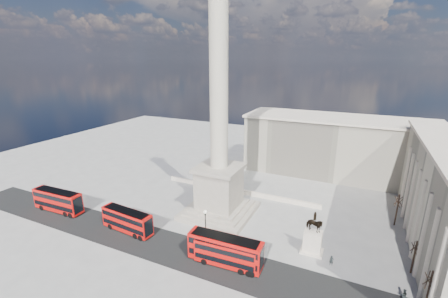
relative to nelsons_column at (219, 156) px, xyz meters
name	(u,v)px	position (x,y,z in m)	size (l,w,h in m)	color
ground	(209,224)	(0.00, -5.00, -12.92)	(180.00, 180.00, 0.00)	#9F9D97
asphalt_road	(207,259)	(5.00, -15.00, -12.91)	(120.00, 9.00, 0.01)	black
nelsons_column	(219,156)	(0.00, 0.00, 0.00)	(14.00, 14.00, 49.85)	#A89D8C
balustrade_wall	(239,191)	(0.00, 11.00, -12.37)	(40.00, 0.60, 1.10)	beige
building_northeast	(336,146)	(20.00, 35.00, -4.59)	(51.00, 17.00, 16.60)	beige
red_bus_a	(127,221)	(-12.85, -14.00, -10.57)	(11.18, 3.38, 4.47)	red
red_bus_b	(226,250)	(8.25, -14.74, -10.31)	(12.34, 3.21, 4.97)	red
red_bus_c	(227,254)	(8.59, -15.09, -10.71)	(10.49, 2.94, 4.21)	red
red_bus_e	(58,201)	(-32.17, -14.13, -10.39)	(12.00, 3.20, 4.83)	red
victorian_lamp	(206,225)	(2.95, -11.66, -8.79)	(0.60, 0.60, 7.00)	black
equestrian_statue	(313,239)	(20.50, -5.66, -10.22)	(3.72, 2.79, 7.82)	beige
bare_tree_near	(431,279)	(35.96, -13.10, -7.22)	(1.65, 1.65, 7.23)	#332319
bare_tree_mid	(416,247)	(35.47, -4.41, -8.18)	(1.59, 1.59, 6.02)	#332319
bare_tree_far	(399,200)	(34.13, 10.41, -7.34)	(1.73, 1.73, 7.08)	#332319
pedestrian_walking	(331,261)	(23.94, -7.79, -12.07)	(0.62, 0.41, 1.70)	#222827
pedestrian_standing	(404,295)	(33.76, -11.50, -11.95)	(0.94, 0.74, 1.94)	#222827
pedestrian_crossing	(221,237)	(4.86, -9.25, -12.14)	(0.91, 0.38, 1.55)	#222827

